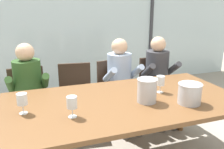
{
  "coord_description": "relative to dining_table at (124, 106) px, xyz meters",
  "views": [
    {
      "loc": [
        -0.8,
        -1.95,
        1.62
      ],
      "look_at": [
        0.0,
        0.35,
        0.91
      ],
      "focal_mm": 38.46,
      "sensor_mm": 36.0,
      "label": 1
    }
  ],
  "objects": [
    {
      "name": "hillside_vineyard",
      "position": [
        0.0,
        6.86,
        0.26
      ],
      "size": [
        13.44,
        2.4,
        1.91
      ],
      "primitive_type": "cube",
      "color": "#568942",
      "rests_on": "ground"
    },
    {
      "name": "chair_near_curtain",
      "position": [
        -0.87,
        0.96,
        -0.18
      ],
      "size": [
        0.47,
        0.47,
        0.88
      ],
      "rotation": [
        0.0,
        0.0,
        0.06
      ],
      "color": "#332319",
      "rests_on": "ground"
    },
    {
      "name": "ground",
      "position": [
        0.0,
        1.0,
        -0.69
      ],
      "size": [
        14.0,
        14.0,
        0.0
      ],
      "primitive_type": "plane",
      "color": "#9E9384"
    },
    {
      "name": "chair_right_of_center",
      "position": [
        0.88,
        0.97,
        -0.18
      ],
      "size": [
        0.46,
        0.46,
        0.88
      ],
      "rotation": [
        0.0,
        0.0,
        -0.05
      ],
      "color": "#332319",
      "rests_on": "ground"
    },
    {
      "name": "person_olive_shirt",
      "position": [
        -0.85,
        0.85,
        -0.0
      ],
      "size": [
        0.46,
        0.61,
        1.2
      ],
      "rotation": [
        0.0,
        0.0,
        0.01
      ],
      "color": "#2D5123",
      "rests_on": "ground"
    },
    {
      "name": "window_mullion_right",
      "position": [
        1.67,
        2.63,
        0.61
      ],
      "size": [
        0.06,
        0.06,
        2.6
      ],
      "primitive_type": "cube",
      "color": "#38383D",
      "rests_on": "ground"
    },
    {
      "name": "wine_glass_near_bucket",
      "position": [
        -0.9,
        -0.0,
        0.18
      ],
      "size": [
        0.08,
        0.08,
        0.17
      ],
      "color": "silver",
      "rests_on": "dining_table"
    },
    {
      "name": "person_pale_blue_shirt",
      "position": [
        0.31,
        0.85,
        -0.0
      ],
      "size": [
        0.48,
        0.63,
        1.2
      ],
      "rotation": [
        0.0,
        0.0,
        0.08
      ],
      "color": "#9EB2D1",
      "rests_on": "ground"
    },
    {
      "name": "wine_glass_by_left_taster",
      "position": [
        -0.53,
        -0.2,
        0.18
      ],
      "size": [
        0.08,
        0.08,
        0.17
      ],
      "color": "silver",
      "rests_on": "dining_table"
    },
    {
      "name": "ice_bucket_primary",
      "position": [
        0.52,
        -0.27,
        0.16
      ],
      "size": [
        0.22,
        0.22,
        0.19
      ],
      "color": "#B7B7BC",
      "rests_on": "dining_table"
    },
    {
      "name": "window_glass_panel",
      "position": [
        0.0,
        2.65,
        0.61
      ],
      "size": [
        7.44,
        0.03,
        2.6
      ],
      "primitive_type": "cube",
      "color": "silver",
      "rests_on": "ground"
    },
    {
      "name": "person_charcoal_jacket",
      "position": [
        0.87,
        0.85,
        -0.0
      ],
      "size": [
        0.48,
        0.62,
        1.2
      ],
      "rotation": [
        0.0,
        0.0,
        -0.06
      ],
      "color": "#38383D",
      "rests_on": "ground"
    },
    {
      "name": "chair_center",
      "position": [
        0.26,
        1.0,
        -0.18
      ],
      "size": [
        0.49,
        0.49,
        0.88
      ],
      "rotation": [
        0.0,
        0.0,
        0.13
      ],
      "color": "#332319",
      "rests_on": "ground"
    },
    {
      "name": "chair_left_of_center",
      "position": [
        -0.28,
        0.98,
        -0.18
      ],
      "size": [
        0.5,
        0.5,
        0.88
      ],
      "rotation": [
        0.0,
        0.0,
        -0.14
      ],
      "color": "#332319",
      "rests_on": "ground"
    },
    {
      "name": "wine_glass_center_pour",
      "position": [
        0.42,
        0.06,
        0.18
      ],
      "size": [
        0.08,
        0.08,
        0.17
      ],
      "color": "silver",
      "rests_on": "dining_table"
    },
    {
      "name": "ice_bucket_secondary",
      "position": [
        0.18,
        -0.11,
        0.18
      ],
      "size": [
        0.19,
        0.19,
        0.22
      ],
      "color": "#B7B7BC",
      "rests_on": "dining_table"
    },
    {
      "name": "dining_table",
      "position": [
        0.0,
        0.0,
        0.0
      ],
      "size": [
        2.24,
        1.15,
        0.76
      ],
      "color": "brown",
      "rests_on": "ground"
    }
  ]
}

